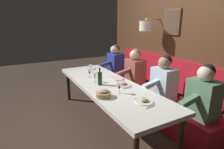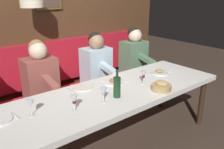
% 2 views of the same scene
% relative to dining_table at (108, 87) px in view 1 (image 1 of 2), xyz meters
% --- Properties ---
extents(ground_plane, '(12.00, 12.00, 0.00)m').
position_rel_dining_table_xyz_m(ground_plane, '(0.00, 0.00, -0.68)').
color(ground_plane, '#423328').
extents(dining_table, '(0.90, 2.86, 0.74)m').
position_rel_dining_table_xyz_m(dining_table, '(0.00, 0.00, 0.00)').
color(dining_table, silver).
rests_on(dining_table, ground_plane).
extents(banquette_bench, '(0.52, 3.06, 0.45)m').
position_rel_dining_table_xyz_m(banquette_bench, '(0.89, 0.00, -0.46)').
color(banquette_bench, red).
rests_on(banquette_bench, ground_plane).
extents(back_wall_panel, '(0.59, 4.26, 2.90)m').
position_rel_dining_table_xyz_m(back_wall_panel, '(1.46, 0.00, 0.68)').
color(back_wall_panel, '#51331E').
rests_on(back_wall_panel, ground_plane).
extents(diner_nearest, '(0.60, 0.40, 0.79)m').
position_rel_dining_table_xyz_m(diner_nearest, '(0.88, -1.20, 0.13)').
color(diner_nearest, '#567A5B').
rests_on(diner_nearest, banquette_bench).
extents(diner_near, '(0.60, 0.40, 0.79)m').
position_rel_dining_table_xyz_m(diner_near, '(0.88, -0.44, 0.13)').
color(diner_near, silver).
rests_on(diner_near, banquette_bench).
extents(diner_middle, '(0.60, 0.40, 0.79)m').
position_rel_dining_table_xyz_m(diner_middle, '(0.88, 0.43, 0.13)').
color(diner_middle, '#934C42').
rests_on(diner_middle, banquette_bench).
extents(diner_far, '(0.60, 0.40, 0.79)m').
position_rel_dining_table_xyz_m(diner_far, '(0.88, 1.29, 0.13)').
color(diner_far, '#283893').
rests_on(diner_far, banquette_bench).
extents(place_setting_0, '(0.24, 0.32, 0.01)m').
position_rel_dining_table_xyz_m(place_setting_0, '(0.30, 0.17, 0.07)').
color(place_setting_0, silver).
rests_on(place_setting_0, dining_table).
extents(place_setting_1, '(0.24, 0.32, 0.01)m').
position_rel_dining_table_xyz_m(place_setting_1, '(0.14, 1.13, 0.07)').
color(place_setting_1, white).
rests_on(place_setting_1, dining_table).
extents(place_setting_2, '(0.24, 0.32, 0.05)m').
position_rel_dining_table_xyz_m(place_setting_2, '(0.20, -0.20, 0.07)').
color(place_setting_2, silver).
rests_on(place_setting_2, dining_table).
extents(place_setting_3, '(0.24, 0.32, 0.05)m').
position_rel_dining_table_xyz_m(place_setting_3, '(0.08, -0.91, 0.07)').
color(place_setting_3, silver).
rests_on(place_setting_3, dining_table).
extents(wine_glass_0, '(0.07, 0.07, 0.16)m').
position_rel_dining_table_xyz_m(wine_glass_0, '(-0.15, 0.21, 0.18)').
color(wine_glass_0, silver).
rests_on(wine_glass_0, dining_table).
extents(wine_glass_1, '(0.07, 0.07, 0.16)m').
position_rel_dining_table_xyz_m(wine_glass_1, '(0.03, 0.87, 0.18)').
color(wine_glass_1, silver).
rests_on(wine_glass_1, dining_table).
extents(wine_glass_2, '(0.07, 0.07, 0.16)m').
position_rel_dining_table_xyz_m(wine_glass_2, '(-0.05, -0.47, 0.17)').
color(wine_glass_2, silver).
rests_on(wine_glass_2, dining_table).
extents(wine_glass_3, '(0.07, 0.07, 0.16)m').
position_rel_dining_table_xyz_m(wine_glass_3, '(-0.13, 0.53, 0.18)').
color(wine_glass_3, silver).
rests_on(wine_glass_3, dining_table).
extents(wine_bottle, '(0.08, 0.08, 0.30)m').
position_rel_dining_table_xyz_m(wine_bottle, '(-0.14, 0.02, 0.18)').
color(wine_bottle, '#19381E').
rests_on(wine_bottle, dining_table).
extents(bread_bowl, '(0.22, 0.22, 0.12)m').
position_rel_dining_table_xyz_m(bread_bowl, '(-0.32, -0.48, 0.11)').
color(bread_bowl, tan).
rests_on(bread_bowl, dining_table).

